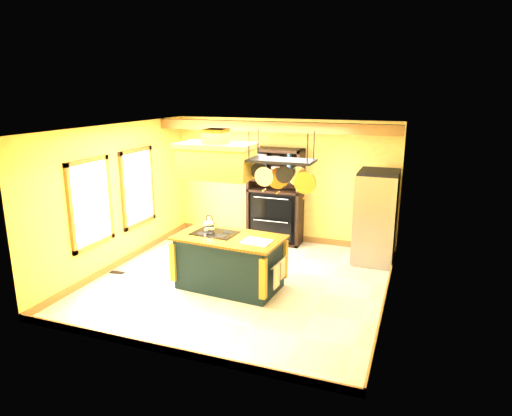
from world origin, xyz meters
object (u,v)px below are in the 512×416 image
Objects in this scene: range_hood at (217,159)px; refrigerator at (375,219)px; pot_rack at (282,169)px; kitchen_island at (229,262)px; hutch at (276,206)px.

refrigerator is (2.38, 2.12, -1.36)m from range_hood.
range_hood is at bearing -138.23° from refrigerator.
pot_rack is 2.77m from refrigerator.
kitchen_island is at bearing -135.75° from refrigerator.
range_hood is at bearing -94.08° from hutch.
refrigerator is (2.18, 2.12, 0.39)m from kitchen_island.
pot_rack reaches higher than kitchen_island.
kitchen_island is at bearing 0.26° from range_hood.
hutch is at bearing 167.97° from refrigerator.
hutch is (0.18, 2.59, -1.40)m from range_hood.
refrigerator is 2.24m from hutch.
range_hood is at bearing -175.27° from kitchen_island.
refrigerator is 0.85× the size of hutch.
pot_rack reaches higher than refrigerator.
kitchen_island is 2.61m from hutch.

